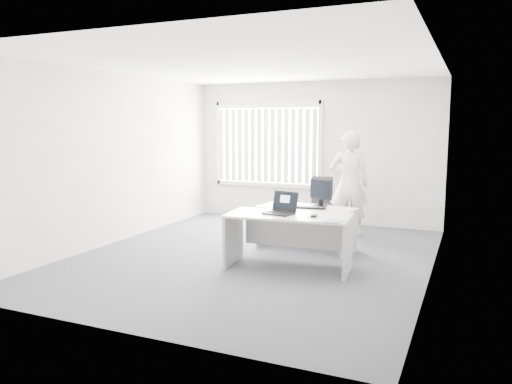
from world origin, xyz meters
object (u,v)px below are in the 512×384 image
at_px(desk_far, 306,219).
at_px(person, 349,184).
at_px(laptop, 279,203).
at_px(office_chair, 319,213).
at_px(monitor, 321,192).
at_px(desk_near, 288,230).

relative_size(desk_far, person, 0.84).
xyz_separation_m(desk_far, laptop, (-0.01, -1.18, 0.42)).
bearing_deg(desk_far, person, 78.81).
bearing_deg(office_chair, laptop, -80.76).
bearing_deg(monitor, laptop, -73.71).
xyz_separation_m(laptop, monitor, (0.18, 1.39, -0.02)).
height_order(desk_near, monitor, monitor).
height_order(desk_far, office_chair, office_chair).
distance_m(desk_near, laptop, 0.38).
bearing_deg(desk_far, desk_near, -76.32).
height_order(desk_near, desk_far, desk_near).
xyz_separation_m(desk_near, person, (0.29, 2.30, 0.38)).
relative_size(desk_near, desk_far, 1.10).
distance_m(person, laptop, 2.39).
bearing_deg(laptop, desk_far, 100.83).
height_order(desk_far, monitor, monitor).
distance_m(desk_near, desk_far, 1.14).
distance_m(desk_near, office_chair, 2.75).
xyz_separation_m(desk_near, desk_far, (-0.12, 1.13, -0.06)).
height_order(person, laptop, person).
bearing_deg(monitor, office_chair, 131.02).
xyz_separation_m(desk_near, monitor, (0.06, 1.34, 0.34)).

